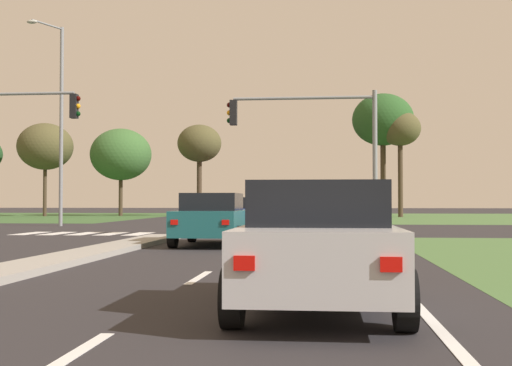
# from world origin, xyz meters

# --- Properties ---
(ground_plane) EXTENTS (200.00, 200.00, 0.00)m
(ground_plane) POSITION_xyz_m (0.00, 30.00, 0.00)
(ground_plane) COLOR #282628
(median_island_near) EXTENTS (1.20, 22.00, 0.14)m
(median_island_near) POSITION_xyz_m (0.00, 11.00, 0.07)
(median_island_near) COLOR gray
(median_island_near) RESTS_ON ground
(median_island_far) EXTENTS (1.20, 36.00, 0.14)m
(median_island_far) POSITION_xyz_m (0.00, 55.00, 0.07)
(median_island_far) COLOR #ADA89E
(median_island_far) RESTS_ON ground
(lane_dash_near) EXTENTS (0.14, 2.00, 0.01)m
(lane_dash_near) POSITION_xyz_m (3.50, 3.56, 0.01)
(lane_dash_near) COLOR silver
(lane_dash_near) RESTS_ON ground
(lane_dash_second) EXTENTS (0.14, 2.00, 0.01)m
(lane_dash_second) POSITION_xyz_m (3.50, 9.56, 0.01)
(lane_dash_second) COLOR silver
(lane_dash_second) RESTS_ON ground
(lane_dash_third) EXTENTS (0.14, 2.00, 0.01)m
(lane_dash_third) POSITION_xyz_m (3.50, 15.56, 0.01)
(lane_dash_third) COLOR silver
(lane_dash_third) RESTS_ON ground
(lane_dash_fourth) EXTENTS (0.14, 2.00, 0.01)m
(lane_dash_fourth) POSITION_xyz_m (3.50, 21.56, 0.01)
(lane_dash_fourth) COLOR silver
(lane_dash_fourth) RESTS_ON ground
(lane_dash_fifth) EXTENTS (0.14, 2.00, 0.01)m
(lane_dash_fifth) POSITION_xyz_m (3.50, 27.56, 0.01)
(lane_dash_fifth) COLOR silver
(lane_dash_fifth) RESTS_ON ground
(edge_line_right) EXTENTS (0.14, 24.00, 0.01)m
(edge_line_right) POSITION_xyz_m (6.85, 12.00, 0.01)
(edge_line_right) COLOR silver
(edge_line_right) RESTS_ON ground
(stop_bar_near) EXTENTS (6.40, 0.50, 0.01)m
(stop_bar_near) POSITION_xyz_m (3.80, 23.00, 0.01)
(stop_bar_near) COLOR silver
(stop_bar_near) RESTS_ON ground
(crosswalk_bar_near) EXTENTS (0.70, 2.80, 0.01)m
(crosswalk_bar_near) POSITION_xyz_m (-6.40, 24.80, 0.01)
(crosswalk_bar_near) COLOR silver
(crosswalk_bar_near) RESTS_ON ground
(crosswalk_bar_second) EXTENTS (0.70, 2.80, 0.01)m
(crosswalk_bar_second) POSITION_xyz_m (-5.25, 24.80, 0.01)
(crosswalk_bar_second) COLOR silver
(crosswalk_bar_second) RESTS_ON ground
(crosswalk_bar_third) EXTENTS (0.70, 2.80, 0.01)m
(crosswalk_bar_third) POSITION_xyz_m (-4.10, 24.80, 0.01)
(crosswalk_bar_third) COLOR silver
(crosswalk_bar_third) RESTS_ON ground
(crosswalk_bar_fourth) EXTENTS (0.70, 2.80, 0.01)m
(crosswalk_bar_fourth) POSITION_xyz_m (-2.95, 24.80, 0.01)
(crosswalk_bar_fourth) COLOR silver
(crosswalk_bar_fourth) RESTS_ON ground
(crosswalk_bar_fifth) EXTENTS (0.70, 2.80, 0.01)m
(crosswalk_bar_fifth) POSITION_xyz_m (-1.80, 24.80, 0.01)
(crosswalk_bar_fifth) COLOR silver
(crosswalk_bar_fifth) RESTS_ON ground
(car_teal_near) EXTENTS (2.08, 4.48, 1.58)m
(car_teal_near) POSITION_xyz_m (2.32, 18.23, 0.81)
(car_teal_near) COLOR #19565B
(car_teal_near) RESTS_ON ground
(car_blue_second) EXTENTS (4.35, 1.97, 1.52)m
(car_blue_second) POSITION_xyz_m (2.79, 29.48, 0.78)
(car_blue_second) COLOR navy
(car_blue_second) RESTS_ON ground
(car_red_third) EXTENTS (2.05, 4.53, 1.56)m
(car_red_third) POSITION_xyz_m (-2.24, 61.01, 0.80)
(car_red_third) COLOR #A31919
(car_red_third) RESTS_ON ground
(car_silver_fourth) EXTENTS (2.00, 4.17, 1.57)m
(car_silver_fourth) POSITION_xyz_m (5.60, 6.26, 0.80)
(car_silver_fourth) COLOR #B7B7BC
(car_silver_fourth) RESTS_ON ground
(traffic_signal_near_left) EXTENTS (3.91, 0.32, 5.83)m
(traffic_signal_near_left) POSITION_xyz_m (-6.25, 23.40, 3.96)
(traffic_signal_near_left) COLOR gray
(traffic_signal_near_left) RESTS_ON ground
(traffic_signal_near_right) EXTENTS (5.69, 0.32, 5.49)m
(traffic_signal_near_right) POSITION_xyz_m (5.48, 23.40, 3.85)
(traffic_signal_near_right) COLOR gray
(traffic_signal_near_right) RESTS_ON ground
(street_lamp_second) EXTENTS (1.19, 2.20, 10.73)m
(street_lamp_second) POSITION_xyz_m (-8.41, 32.69, 5.93)
(street_lamp_second) COLOR gray
(street_lamp_second) RESTS_ON ground
(pedestrian_at_median) EXTENTS (0.34, 0.34, 1.67)m
(pedestrian_at_median) POSITION_xyz_m (-0.30, 39.96, 1.15)
(pedestrian_at_median) COLOR #232833
(pedestrian_at_median) RESTS_ON median_island_far
(treeline_second) EXTENTS (4.90, 4.90, 8.29)m
(treeline_second) POSITION_xyz_m (-18.94, 55.64, 6.19)
(treeline_second) COLOR #423323
(treeline_second) RESTS_ON ground
(treeline_third) EXTENTS (5.56, 5.56, 7.97)m
(treeline_third) POSITION_xyz_m (-12.71, 57.88, 5.60)
(treeline_third) COLOR #423323
(treeline_third) RESTS_ON ground
(treeline_fourth) EXTENTS (3.99, 3.99, 8.29)m
(treeline_fourth) POSITION_xyz_m (-5.49, 58.17, 6.52)
(treeline_fourth) COLOR #423323
(treeline_fourth) RESTS_ON ground
(treeline_fifth) EXTENTS (5.30, 5.30, 10.65)m
(treeline_fifth) POSITION_xyz_m (10.85, 56.88, 8.34)
(treeline_fifth) COLOR #423323
(treeline_fifth) RESTS_ON ground
(treeline_sixth) EXTENTS (3.48, 3.48, 9.00)m
(treeline_sixth) POSITION_xyz_m (12.21, 55.93, 7.39)
(treeline_sixth) COLOR #423323
(treeline_sixth) RESTS_ON ground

